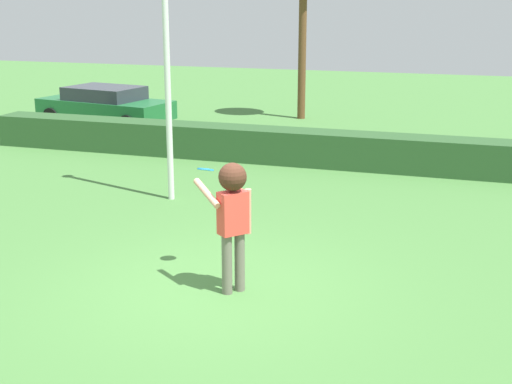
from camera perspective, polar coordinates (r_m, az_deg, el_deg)
ground_plane at (r=9.69m, az=-3.34°, el=-7.97°), size 60.00×60.00×0.00m
person at (r=9.20m, az=-1.94°, el=-1.37°), size 0.84×0.46×1.81m
frisbee at (r=9.91m, az=-4.17°, el=1.86°), size 0.24×0.23×0.09m
lamppost at (r=13.47m, az=-7.43°, el=13.61°), size 0.24×0.24×6.23m
hedge_row at (r=16.67m, az=6.24°, el=3.52°), size 18.16×0.90×0.81m
parked_car_green at (r=22.20m, az=-12.27°, el=7.00°), size 4.43×2.39×1.25m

